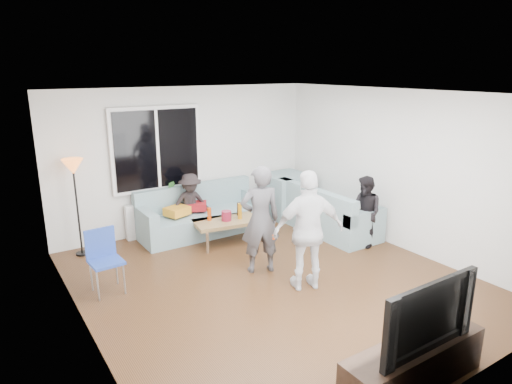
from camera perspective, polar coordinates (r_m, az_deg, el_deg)
floor at (r=6.53m, az=2.19°, el=-11.28°), size 5.00×5.50×0.04m
ceiling at (r=5.83m, az=2.46°, el=12.55°), size 5.00×5.50×0.04m
wall_back at (r=8.40m, az=-8.73°, el=4.21°), size 5.00×0.04×2.60m
wall_front at (r=4.24m, az=24.80°, el=-8.47°), size 5.00×0.04×2.60m
wall_left at (r=5.08m, az=-21.58°, el=-4.21°), size 0.04×5.50×2.60m
wall_right at (r=7.75m, az=17.71°, el=2.70°), size 0.04×5.50×2.60m
window_frame at (r=8.05m, az=-12.46°, el=5.35°), size 1.62×0.06×1.47m
window_glass at (r=8.02m, az=-12.35°, el=5.31°), size 1.50×0.02×1.35m
window_mullion at (r=8.01m, az=-12.33°, el=5.30°), size 0.05×0.03×1.35m
radiator at (r=8.32m, az=-11.86°, el=-3.12°), size 1.30×0.12×0.62m
potted_plant at (r=8.21m, az=-10.84°, el=0.22°), size 0.22×0.20×0.34m
vase at (r=8.14m, az=-12.52°, el=-0.59°), size 0.19×0.19×0.19m
sofa_back_section at (r=8.19m, az=-6.77°, el=-2.33°), size 2.30×0.85×0.85m
sofa_right_section at (r=8.36m, az=9.11°, el=-2.06°), size 2.00×0.85×0.85m
sofa_corner at (r=9.14m, az=3.84°, el=-0.36°), size 0.85×0.85×0.85m
cushion_yellow at (r=7.95m, az=-9.96°, el=-2.38°), size 0.46×0.42×0.14m
cushion_red at (r=8.18m, az=-7.55°, el=-1.76°), size 0.46×0.43×0.13m
coffee_table at (r=7.80m, az=-3.73°, el=-4.94°), size 1.18×0.76×0.40m
pitcher at (r=7.68m, az=-3.76°, el=-3.02°), size 0.17×0.17×0.17m
side_chair at (r=6.34m, az=-18.42°, el=-8.48°), size 0.43×0.43×0.86m
floor_lamp at (r=7.62m, az=-21.66°, el=-1.94°), size 0.32×0.32×1.56m
player_left at (r=6.51m, az=0.53°, el=-3.52°), size 0.68×0.55×1.60m
player_right at (r=6.05m, az=6.67°, el=-4.89°), size 1.04×0.71×1.64m
spectator_right at (r=7.70m, az=13.64°, el=-2.48°), size 0.56×0.66×1.20m
spectator_back at (r=8.09m, az=-8.28°, el=-1.59°), size 0.77×0.50×1.13m
tv_console at (r=4.77m, az=19.31°, el=-19.93°), size 1.60×0.40×0.44m
television at (r=4.48m, az=19.97°, el=-14.02°), size 1.19×0.16×0.69m
bottle_d at (r=7.74m, az=-2.06°, el=-2.44°), size 0.07×0.07×0.27m
bottle_e at (r=7.93m, az=-2.19°, el=-2.16°), size 0.07×0.07×0.23m
bottle_a at (r=7.70m, az=-5.93°, el=-2.80°), size 0.07×0.07×0.22m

